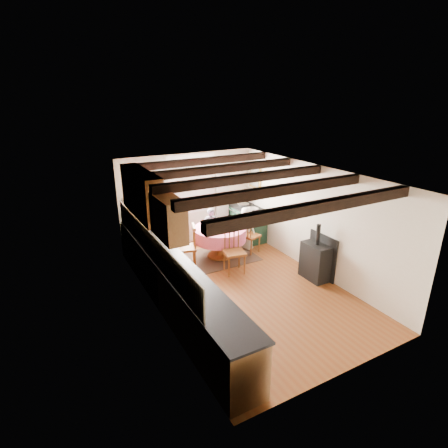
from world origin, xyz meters
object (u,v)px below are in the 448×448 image
chair_right (250,234)px  child_right (246,228)px  chair_near (234,251)px  cup (208,229)px  cast_iron_stove (316,252)px  child_far (210,228)px  aga_range (247,223)px  dining_table (220,243)px  chair_left (187,246)px

chair_right → child_right: (0.02, 0.23, 0.08)m
chair_near → cup: bearing=115.2°
cast_iron_stove → chair_near: bearing=142.1°
chair_right → child_far: child_far is taller
chair_near → chair_right: (0.91, 0.76, -0.05)m
cast_iron_stove → child_far: bearing=115.2°
aga_range → child_right: size_ratio=0.91×
dining_table → chair_left: (-0.89, -0.07, 0.12)m
child_far → dining_table: bearing=98.1°
aga_range → cast_iron_stove: bearing=-87.6°
chair_right → child_right: size_ratio=0.85×
aga_range → cup: bearing=-156.2°
child_far → child_right: child_right is taller
cast_iron_stove → child_far: 2.87m
child_right → aga_range: bearing=-52.1°
aga_range → child_far: (-1.11, 0.02, 0.06)m
aga_range → child_far: size_ratio=0.96×
chair_near → child_right: 1.36m
chair_right → cup: 1.18m
chair_near → child_right: child_right is taller
aga_range → child_far: bearing=178.9°
chair_near → chair_right: chair_near is taller
chair_left → dining_table: bearing=112.1°
chair_near → cup: (-0.22, 0.83, 0.29)m
chair_left → chair_right: (1.71, -0.02, -0.02)m
cast_iron_stove → cup: cast_iron_stove is taller
chair_right → dining_table: bearing=67.0°
chair_near → chair_left: chair_near is taller
dining_table → chair_right: (0.83, -0.09, 0.09)m
chair_right → cup: (-1.13, 0.07, 0.33)m
aga_range → cup: aga_range is taller
cup → child_far: bearing=60.4°
chair_left → cast_iron_stove: cast_iron_stove is taller
chair_near → chair_right: 1.19m
child_right → cup: size_ratio=11.52×
cast_iron_stove → child_right: size_ratio=1.12×
aga_range → cup: 1.67m
child_right → cup: 1.19m
chair_left → aga_range: bearing=126.6°
chair_near → cast_iron_stove: size_ratio=0.84×
chair_right → cast_iron_stove: bearing=177.6°
chair_left → chair_right: size_ratio=1.05×
child_far → cup: child_far is taller
chair_near → child_far: 1.52m
dining_table → child_right: child_right is taller
chair_left → child_right: child_right is taller
chair_near → cup: size_ratio=10.77×
dining_table → child_right: (0.85, 0.14, 0.18)m
child_far → chair_right: bearing=149.8°
chair_left → chair_right: chair_left is taller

